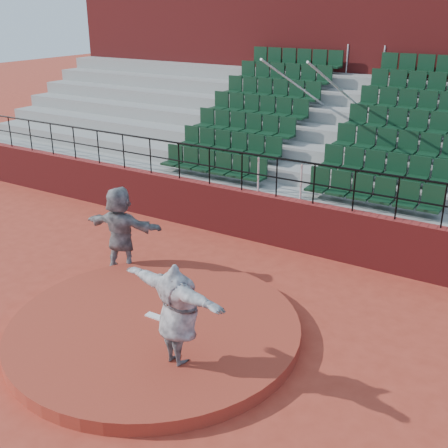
{
  "coord_description": "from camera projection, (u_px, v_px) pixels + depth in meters",
  "views": [
    {
      "loc": [
        5.92,
        -7.1,
        5.89
      ],
      "look_at": [
        0.0,
        2.5,
        1.4
      ],
      "focal_mm": 45.0,
      "sensor_mm": 36.0,
      "label": 1
    }
  ],
  "objects": [
    {
      "name": "ground",
      "position": [
        155.0,
        334.0,
        10.68
      ],
      "size": [
        90.0,
        90.0,
        0.0
      ],
      "primitive_type": "plane",
      "color": "#AE3A27",
      "rests_on": "ground"
    },
    {
      "name": "pitchers_mound",
      "position": [
        155.0,
        328.0,
        10.63
      ],
      "size": [
        5.5,
        5.5,
        0.25
      ],
      "primitive_type": "cylinder",
      "color": "#A23524",
      "rests_on": "ground"
    },
    {
      "name": "pitching_rubber",
      "position": [
        159.0,
        318.0,
        10.7
      ],
      "size": [
        0.6,
        0.15,
        0.03
      ],
      "primitive_type": "cube",
      "color": "white",
      "rests_on": "pitchers_mound"
    },
    {
      "name": "boundary_wall",
      "position": [
        275.0,
        221.0,
        14.39
      ],
      "size": [
        24.0,
        0.3,
        1.3
      ],
      "primitive_type": "cube",
      "color": "maroon",
      "rests_on": "ground"
    },
    {
      "name": "wall_railing",
      "position": [
        277.0,
        169.0,
        13.88
      ],
      "size": [
        24.04,
        0.05,
        1.03
      ],
      "color": "black",
      "rests_on": "boundary_wall"
    },
    {
      "name": "seating_deck",
      "position": [
        330.0,
        159.0,
        16.98
      ],
      "size": [
        24.0,
        5.97,
        4.63
      ],
      "color": "gray",
      "rests_on": "ground"
    },
    {
      "name": "press_box_facade",
      "position": [
        378.0,
        74.0,
        19.33
      ],
      "size": [
        24.0,
        3.0,
        7.1
      ],
      "primitive_type": "cube",
      "color": "maroon",
      "rests_on": "ground"
    },
    {
      "name": "pitcher",
      "position": [
        177.0,
        314.0,
        9.11
      ],
      "size": [
        2.31,
        1.02,
        1.82
      ],
      "primitive_type": "imported",
      "rotation": [
        0.0,
        0.0,
        2.95
      ],
      "color": "black",
      "rests_on": "pitchers_mound"
    },
    {
      "name": "fielder",
      "position": [
        121.0,
        230.0,
        12.83
      ],
      "size": [
        1.98,
        0.96,
        2.05
      ],
      "primitive_type": "imported",
      "rotation": [
        0.0,
        0.0,
        3.33
      ],
      "color": "black",
      "rests_on": "ground"
    }
  ]
}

